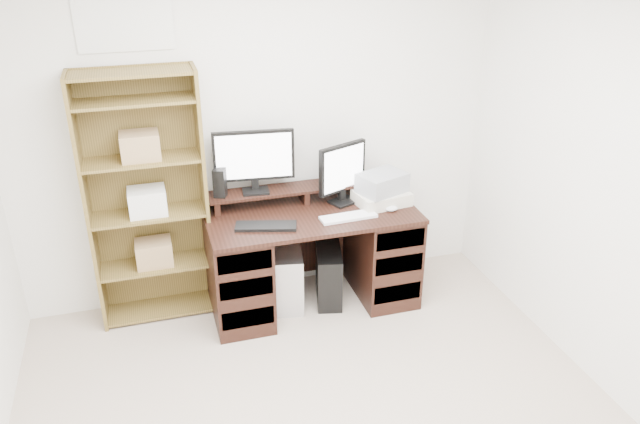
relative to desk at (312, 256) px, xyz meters
name	(u,v)px	position (x,y,z in m)	size (l,w,h in m)	color
room	(350,272)	(-0.29, -1.64, 0.86)	(3.54, 4.04, 2.54)	#BEAA97
desk	(312,256)	(0.00, 0.00, 0.00)	(1.50, 0.70, 0.75)	black
riser_shelf	(304,189)	(0.00, 0.21, 0.45)	(1.40, 0.22, 0.12)	black
monitor_wide	(254,158)	(-0.36, 0.22, 0.73)	(0.57, 0.16, 0.45)	black
monitor_small	(342,171)	(0.27, 0.11, 0.60)	(0.39, 0.22, 0.45)	black
speaker	(220,183)	(-0.61, 0.19, 0.58)	(0.08, 0.08, 0.21)	black
keyboard_black	(266,226)	(-0.36, -0.14, 0.37)	(0.41, 0.14, 0.02)	black
keyboard_white	(348,217)	(0.22, -0.16, 0.37)	(0.40, 0.12, 0.02)	white
mouse	(392,209)	(0.56, -0.14, 0.38)	(0.09, 0.06, 0.04)	silver
printer	(382,198)	(0.53, 0.00, 0.41)	(0.37, 0.28, 0.09)	beige
basket	(382,183)	(0.53, 0.00, 0.53)	(0.33, 0.24, 0.14)	#90949A
tower_silver	(288,276)	(-0.17, 0.05, -0.16)	(0.20, 0.45, 0.45)	silver
tower_black	(329,275)	(0.13, 0.00, -0.18)	(0.27, 0.45, 0.42)	black
bookshelf	(147,197)	(-1.11, 0.21, 0.53)	(0.80, 0.30, 1.80)	brown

